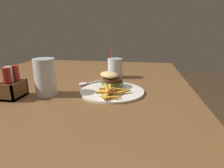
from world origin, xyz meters
TOP-DOWN VIEW (x-y plane):
  - dining_table at (0.00, 0.00)m, footprint 1.57×1.27m
  - meal_plate_near at (-0.05, -0.25)m, footprint 0.29×0.29m
  - beer_glass at (-0.14, 0.03)m, footprint 0.09×0.09m
  - juice_glass at (0.21, -0.23)m, footprint 0.09×0.09m
  - spoon at (0.03, -0.09)m, footprint 0.14×0.11m
  - condiment_caddy at (-0.20, 0.15)m, footprint 0.11×0.08m

SIDE VIEW (x-z plane):
  - dining_table at x=0.00m, z-range 0.26..1.02m
  - spoon at x=0.03m, z-range 0.76..0.78m
  - meal_plate_near at x=-0.05m, z-range 0.74..0.83m
  - condiment_caddy at x=-0.20m, z-range 0.75..0.88m
  - juice_glass at x=0.21m, z-range 0.73..0.91m
  - beer_glass at x=-0.14m, z-range 0.76..0.92m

